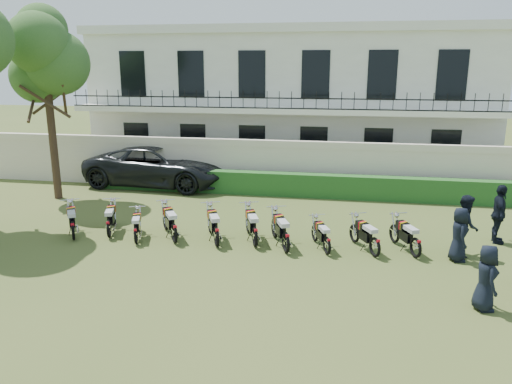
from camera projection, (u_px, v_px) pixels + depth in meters
ground at (238, 254)px, 15.05m from camera, size 100.00×100.00×0.00m
perimeter_wall at (276, 165)px, 22.38m from camera, size 30.00×0.35×2.30m
hedge at (297, 185)px, 21.60m from camera, size 18.00×0.60×1.00m
building at (292, 99)px, 27.42m from camera, size 20.40×9.60×7.40m
tree_west_near at (45, 56)px, 19.92m from camera, size 3.40×3.20×7.90m
motorcycle_0 at (73, 226)px, 16.12m from camera, size 1.11×1.72×1.07m
motorcycle_1 at (109, 224)px, 16.35m from camera, size 0.81×1.83×1.04m
motorcycle_2 at (136, 231)px, 15.78m from camera, size 0.74×1.68×0.95m
motorcycle_3 at (174, 228)px, 15.83m from camera, size 1.16×1.80×1.12m
motorcycle_4 at (216, 232)px, 15.50m from camera, size 0.97×1.92×1.12m
motorcycle_5 at (255, 232)px, 15.49m from camera, size 0.89×1.97×1.12m
motorcycle_6 at (286, 237)px, 15.01m from camera, size 0.94×1.94×1.12m
motorcycle_7 at (327, 241)px, 14.90m from camera, size 0.78×1.64×0.94m
motorcycle_8 at (375, 242)px, 14.70m from camera, size 0.97×1.72×1.03m
motorcycle_9 at (416, 243)px, 14.64m from camera, size 0.89×1.79×1.04m
suv at (159, 166)px, 23.41m from camera, size 6.98×3.56×1.89m
officer_0 at (486, 278)px, 11.50m from camera, size 0.61×0.84×1.58m
officer_3 at (459, 234)px, 14.41m from camera, size 0.57×0.82×1.60m
officer_4 at (466, 225)px, 14.84m from camera, size 0.81×0.98×1.84m
officer_5 at (499, 214)px, 15.82m from camera, size 0.58×1.16×1.91m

